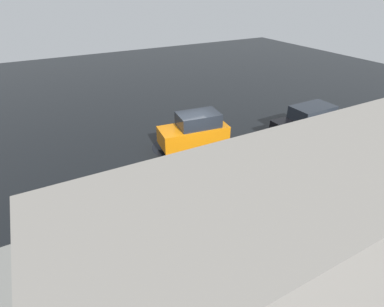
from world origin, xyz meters
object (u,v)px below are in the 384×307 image
object	(u,v)px
sign_post	(132,194)
pedestrian	(149,185)
moving_hatchback	(195,131)
parked_sedan	(307,122)
fire_hydrant	(173,194)

from	to	relation	value
sign_post	pedestrian	bearing A→B (deg)	-133.31
moving_hatchback	pedestrian	size ratio (longest dim) A/B	2.51
parked_sedan	pedestrian	xyz separation A→B (m)	(10.92, 1.44, -0.04)
parked_sedan	pedestrian	distance (m)	11.02
fire_hydrant	pedestrian	distance (m)	1.16
pedestrian	sign_post	distance (m)	1.59
moving_hatchback	sign_post	distance (m)	7.05
parked_sedan	sign_post	world-z (taller)	sign_post
moving_hatchback	pedestrian	world-z (taller)	moving_hatchback
pedestrian	sign_post	xyz separation A→B (m)	(1.01, 1.07, 0.62)
parked_sedan	fire_hydrant	distance (m)	10.15
moving_hatchback	fire_hydrant	bearing A→B (deg)	50.49
moving_hatchback	sign_post	bearing A→B (deg)	41.71
fire_hydrant	pedestrian	bearing A→B (deg)	-21.72
parked_sedan	sign_post	bearing A→B (deg)	11.88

